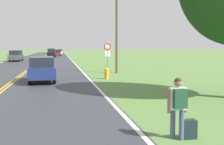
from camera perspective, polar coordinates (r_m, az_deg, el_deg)
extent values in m
cylinder|color=#475175|center=(7.87, 12.24, -10.15)|extent=(0.13, 0.13, 0.80)
cylinder|color=#475175|center=(7.80, 13.93, -10.34)|extent=(0.13, 0.13, 0.80)
cube|color=white|center=(7.68, 13.19, -5.18)|extent=(0.44, 0.19, 0.60)
sphere|color=#936647|center=(7.61, 13.26, -2.07)|extent=(0.22, 0.22, 0.22)
sphere|color=#2D2319|center=(7.61, 13.26, -1.78)|extent=(0.20, 0.20, 0.20)
cylinder|color=#936647|center=(7.60, 11.50, -5.71)|extent=(0.09, 0.09, 0.64)
cylinder|color=#936647|center=(7.78, 14.82, -5.53)|extent=(0.09, 0.09, 0.64)
cube|color=#1E472D|center=(7.51, 13.70, -5.19)|extent=(0.35, 0.18, 0.51)
cube|color=#19282D|center=(7.97, 15.45, -11.12)|extent=(0.40, 0.17, 0.51)
cylinder|color=black|center=(7.89, 15.50, -9.07)|extent=(0.28, 0.03, 0.02)
cylinder|color=gold|center=(21.48, -1.09, -0.45)|extent=(0.31, 0.31, 0.64)
sphere|color=gold|center=(21.44, -1.09, 0.57)|extent=(0.30, 0.30, 0.30)
cylinder|color=gold|center=(21.50, -0.58, -0.25)|extent=(0.08, 0.11, 0.11)
cylinder|color=gold|center=(21.44, -1.61, -0.27)|extent=(0.08, 0.11, 0.11)
cylinder|color=gray|center=(21.43, -0.90, 2.35)|extent=(0.07, 0.07, 2.74)
cylinder|color=silver|center=(21.38, -0.89, 5.34)|extent=(0.60, 0.02, 0.60)
torus|color=red|center=(21.37, -0.89, 5.34)|extent=(0.55, 0.07, 0.55)
cube|color=silver|center=(21.39, -0.89, 3.87)|extent=(0.44, 0.02, 0.44)
cylinder|color=brown|center=(26.25, 0.98, 10.02)|extent=(0.24, 0.24, 9.26)
cylinder|color=black|center=(18.95, -11.66, -1.13)|extent=(0.23, 0.79, 0.78)
cylinder|color=black|center=(18.97, -16.40, -1.23)|extent=(0.23, 0.79, 0.78)
cylinder|color=black|center=(21.59, -11.86, -0.35)|extent=(0.23, 0.79, 0.78)
cylinder|color=black|center=(21.61, -16.02, -0.44)|extent=(0.23, 0.79, 0.78)
cube|color=navy|center=(20.23, -14.01, 0.20)|extent=(1.95, 4.36, 0.76)
cube|color=#1E232D|center=(20.18, -14.05, 2.19)|extent=(1.69, 3.07, 0.64)
cylinder|color=black|center=(51.31, -19.43, 2.65)|extent=(0.23, 0.71, 0.70)
cylinder|color=black|center=(51.04, -17.76, 2.69)|extent=(0.23, 0.71, 0.70)
cylinder|color=black|center=(48.36, -20.13, 2.48)|extent=(0.23, 0.71, 0.70)
cylinder|color=black|center=(48.07, -18.35, 2.52)|extent=(0.23, 0.71, 0.70)
cube|color=#47474C|center=(49.68, -18.92, 3.00)|extent=(1.94, 4.94, 0.78)
cube|color=#1E232D|center=(49.65, -18.95, 3.87)|extent=(1.67, 3.47, 0.73)
cylinder|color=black|center=(58.66, -19.32, 2.93)|extent=(0.22, 0.66, 0.65)
cylinder|color=black|center=(58.41, -17.84, 2.96)|extent=(0.22, 0.66, 0.65)
cylinder|color=black|center=(56.43, -19.72, 2.83)|extent=(0.22, 0.66, 0.65)
cylinder|color=black|center=(56.17, -18.19, 2.87)|extent=(0.22, 0.66, 0.65)
cube|color=#1E472D|center=(57.41, -18.78, 3.13)|extent=(1.83, 3.70, 0.53)
cube|color=#1E232D|center=(57.39, -18.79, 3.66)|extent=(1.59, 2.60, 0.52)
cylinder|color=black|center=(64.88, -11.52, 3.34)|extent=(0.21, 0.70, 0.70)
cylinder|color=black|center=(64.95, -12.96, 3.32)|extent=(0.21, 0.70, 0.70)
cylinder|color=black|center=(67.36, -11.45, 3.41)|extent=(0.21, 0.70, 0.70)
cylinder|color=black|center=(67.43, -12.84, 3.39)|extent=(0.21, 0.70, 0.70)
cube|color=black|center=(66.14, -12.20, 3.67)|extent=(1.90, 4.05, 0.78)
cube|color=#1E232D|center=(66.12, -12.21, 4.40)|extent=(1.66, 2.84, 0.89)
cylinder|color=black|center=(73.38, -10.44, 3.58)|extent=(0.22, 0.69, 0.69)
cylinder|color=black|center=(73.42, -11.66, 3.56)|extent=(0.22, 0.69, 0.69)
cylinder|color=black|center=(76.07, -10.41, 3.64)|extent=(0.22, 0.69, 0.69)
cylinder|color=black|center=(76.12, -11.58, 3.62)|extent=(0.22, 0.69, 0.69)
cube|color=#A81E1E|center=(74.74, -11.03, 3.79)|extent=(1.86, 4.39, 0.56)
cube|color=#1E232D|center=(74.90, -11.03, 4.26)|extent=(1.60, 2.43, 0.67)
cylinder|color=black|center=(81.98, -10.07, 3.75)|extent=(0.22, 0.68, 0.67)
cylinder|color=black|center=(82.03, -11.21, 3.73)|extent=(0.22, 0.68, 0.67)
cylinder|color=black|center=(84.64, -10.03, 3.80)|extent=(0.22, 0.68, 0.67)
cylinder|color=black|center=(84.69, -11.14, 3.78)|extent=(0.22, 0.68, 0.67)
cube|color=white|center=(83.32, -10.62, 4.00)|extent=(1.97, 4.35, 0.73)
cube|color=#1E232D|center=(83.31, -10.63, 4.45)|extent=(1.71, 3.05, 0.59)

